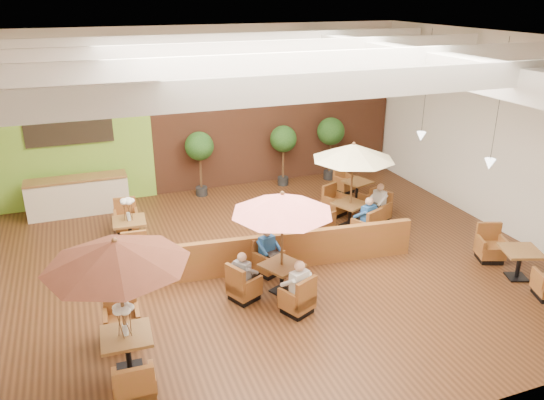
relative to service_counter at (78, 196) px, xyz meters
name	(u,v)px	position (x,y,z in m)	size (l,w,h in m)	color
room	(260,113)	(4.65, -3.88, 3.05)	(14.04, 14.00, 5.52)	#381E0F
service_counter	(78,196)	(0.00, 0.00, 0.00)	(3.00, 0.75, 1.18)	beige
booth_divider	(282,251)	(4.63, -5.51, -0.10)	(6.91, 0.18, 0.96)	brown
table_0	(118,273)	(0.59, -8.11, 1.47)	(2.51, 2.66, 2.71)	brown
table_1	(280,221)	(4.15, -6.55, 1.22)	(2.46, 2.61, 2.50)	brown
table_2	(352,170)	(7.44, -3.83, 1.18)	(2.69, 2.69, 2.58)	brown
table_3	(130,229)	(1.23, -2.88, -0.09)	(0.91, 2.59, 1.54)	brown
table_4	(519,264)	(9.80, -7.96, -0.22)	(1.10, 2.72, 0.96)	brown
table_5	(357,191)	(8.63, -2.12, -0.25)	(0.99, 2.48, 0.88)	brown
topiary_0	(199,149)	(3.94, 0.20, 1.06)	(0.95, 0.95, 2.21)	black
topiary_1	(283,141)	(6.92, 0.20, 1.03)	(0.93, 0.93, 2.16)	black
topiary_2	(331,134)	(8.76, 0.20, 1.13)	(0.99, 0.99, 2.30)	black
diner_0	(298,282)	(4.21, -7.46, 0.18)	(0.45, 0.41, 0.82)	silver
diner_1	(268,246)	(4.21, -5.63, 0.16)	(0.41, 0.37, 0.76)	#24569E
diner_2	(244,271)	(3.30, -6.55, 0.15)	(0.41, 0.42, 0.74)	gray
diner_3	(367,214)	(7.44, -4.77, 0.18)	(0.45, 0.41, 0.81)	#24569E
diner_4	(379,199)	(8.38, -3.83, 0.16)	(0.36, 0.40, 0.75)	silver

